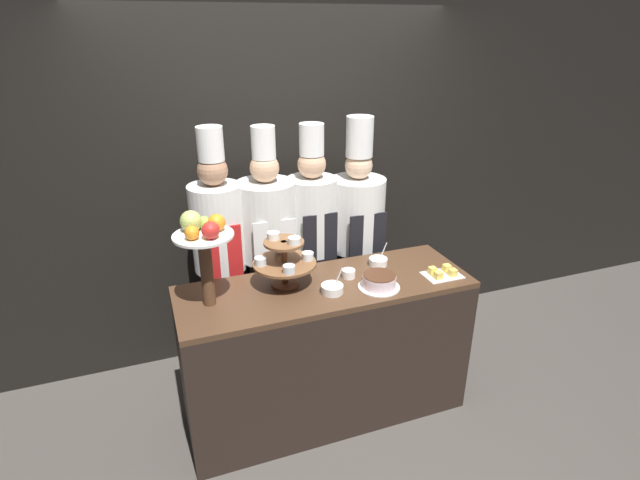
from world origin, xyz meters
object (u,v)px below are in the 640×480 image
Objects in this scene: cake_square_tray at (442,273)px; chef_left at (220,250)px; cake_round at (379,281)px; serving_bowl_far at (378,261)px; chef_center_right at (312,238)px; tiered_stand at (284,259)px; serving_bowl_near at (333,289)px; fruit_pedestal at (203,240)px; chef_center_left at (268,246)px; cup_white at (349,274)px; chef_right at (357,234)px.

chef_left reaches higher than cake_square_tray.
cake_round is 1.09m from chef_left.
chef_center_right is (-0.29, 0.45, 0.03)m from serving_bowl_far.
chef_left reaches higher than tiered_stand.
tiered_stand is 0.21× the size of chef_center_right.
tiered_stand is 0.98m from cake_square_tray.
chef_left is (-0.53, 0.69, 0.04)m from serving_bowl_near.
fruit_pedestal is 0.30× the size of chef_center_left.
chef_center_right is (-0.60, 0.73, 0.03)m from cake_square_tray.
cup_white is 0.35× the size of cake_square_tray.
serving_bowl_near reaches higher than cup_white.
fruit_pedestal is 0.29× the size of chef_left.
cake_round is at bearing -115.50° from serving_bowl_far.
chef_center_left is (0.49, 0.56, -0.35)m from fruit_pedestal.
chef_center_right reaches higher than cake_square_tray.
chef_left is 0.65m from chef_center_right.
cake_square_tray is (1.40, -0.17, -0.37)m from fruit_pedestal.
chef_left reaches higher than serving_bowl_near.
chef_left is at bearing -180.00° from chef_center_left.
chef_center_left is 0.66m from chef_right.
tiered_stand reaches higher than cake_round.
cake_round is at bearing -77.55° from chef_center_right.
chef_center_right is at bearing 129.36° from cake_square_tray.
chef_right reaches higher than serving_bowl_near.
cake_square_tray is 1.54× the size of serving_bowl_far.
serving_bowl_near is at bearing 176.87° from cake_square_tray.
chef_left is at bearing 127.71° from serving_bowl_near.
fruit_pedestal is at bearing -174.49° from serving_bowl_far.
fruit_pedestal is 1.46m from cake_square_tray.
chef_left is at bearing -179.99° from chef_center_right.
tiered_stand is 0.52m from chef_center_left.
fruit_pedestal is 2.16× the size of cake_round.
cake_square_tray is (0.44, 0.00, -0.02)m from cake_round.
cake_round is 0.30m from serving_bowl_far.
serving_bowl_near is at bearing -38.75° from tiered_stand.
chef_center_left is at bearing 49.02° from fruit_pedestal.
cup_white is 0.66m from chef_center_left.
serving_bowl_far is (0.41, 0.23, -0.00)m from serving_bowl_near.
chef_right is (0.05, 0.45, 0.01)m from serving_bowl_far.
chef_right is (0.99, 0.00, -0.03)m from chef_left.
serving_bowl_far is at bearing 5.51° from fruit_pedestal.
chef_left is at bearing 149.76° from cake_square_tray.
cake_round is 1.63× the size of serving_bowl_near.
chef_right reaches higher than fruit_pedestal.
tiered_stand is 0.70× the size of fruit_pedestal.
serving_bowl_far reaches higher than cake_square_tray.
serving_bowl_far is 0.08× the size of chef_center_left.
serving_bowl_near is 1.02× the size of serving_bowl_far.
chef_right is (0.34, -0.00, -0.02)m from chef_center_right.
tiered_stand is 0.21× the size of chef_center_left.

